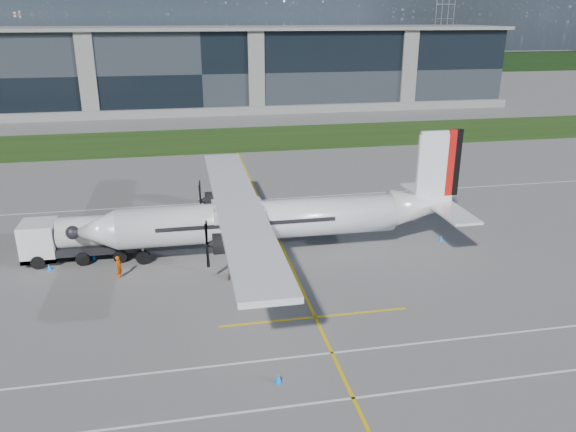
{
  "coord_description": "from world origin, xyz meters",
  "views": [
    {
      "loc": [
        -4.52,
        -35.93,
        17.83
      ],
      "look_at": [
        3.38,
        4.89,
        2.86
      ],
      "focal_mm": 35.0,
      "sensor_mm": 36.0,
      "label": 1
    }
  ],
  "objects_px": {
    "pylon_east": "(444,23)",
    "safety_cone_tail": "(441,238)",
    "safety_cone_nose_stbd": "(94,257)",
    "safety_cone_portwing": "(278,378)",
    "ground_crew_person": "(119,266)",
    "safety_cone_stbdwing": "(225,194)",
    "baggage_tug": "(61,240)",
    "safety_cone_fwd": "(49,267)",
    "fuel_tanker_truck": "(73,239)",
    "turboprop_aircraft": "(274,197)"
  },
  "relations": [
    {
      "from": "turboprop_aircraft",
      "to": "safety_cone_fwd",
      "type": "height_order",
      "value": "turboprop_aircraft"
    },
    {
      "from": "safety_cone_tail",
      "to": "turboprop_aircraft",
      "type": "bearing_deg",
      "value": -179.73
    },
    {
      "from": "safety_cone_nose_stbd",
      "to": "safety_cone_fwd",
      "type": "relative_size",
      "value": 1.0
    },
    {
      "from": "ground_crew_person",
      "to": "safety_cone_stbdwing",
      "type": "height_order",
      "value": "ground_crew_person"
    },
    {
      "from": "safety_cone_fwd",
      "to": "baggage_tug",
      "type": "bearing_deg",
      "value": 87.38
    },
    {
      "from": "safety_cone_fwd",
      "to": "safety_cone_tail",
      "type": "xyz_separation_m",
      "value": [
        31.0,
        -0.11,
        0.0
      ]
    },
    {
      "from": "safety_cone_nose_stbd",
      "to": "safety_cone_fwd",
      "type": "xyz_separation_m",
      "value": [
        -2.99,
        -1.34,
        0.0
      ]
    },
    {
      "from": "turboprop_aircraft",
      "to": "safety_cone_stbdwing",
      "type": "distance_m",
      "value": 16.4
    },
    {
      "from": "fuel_tanker_truck",
      "to": "baggage_tug",
      "type": "distance_m",
      "value": 2.86
    },
    {
      "from": "fuel_tanker_truck",
      "to": "ground_crew_person",
      "type": "relative_size",
      "value": 4.66
    },
    {
      "from": "baggage_tug",
      "to": "safety_cone_nose_stbd",
      "type": "height_order",
      "value": "baggage_tug"
    },
    {
      "from": "baggage_tug",
      "to": "safety_cone_nose_stbd",
      "type": "relative_size",
      "value": 5.3
    },
    {
      "from": "turboprop_aircraft",
      "to": "baggage_tug",
      "type": "distance_m",
      "value": 17.64
    },
    {
      "from": "fuel_tanker_truck",
      "to": "safety_cone_stbdwing",
      "type": "bearing_deg",
      "value": 46.94
    },
    {
      "from": "safety_cone_nose_stbd",
      "to": "safety_cone_stbdwing",
      "type": "relative_size",
      "value": 1.0
    },
    {
      "from": "safety_cone_portwing",
      "to": "ground_crew_person",
      "type": "bearing_deg",
      "value": 122.64
    },
    {
      "from": "baggage_tug",
      "to": "ground_crew_person",
      "type": "relative_size",
      "value": 1.36
    },
    {
      "from": "pylon_east",
      "to": "safety_cone_tail",
      "type": "distance_m",
      "value": 161.76
    },
    {
      "from": "safety_cone_fwd",
      "to": "turboprop_aircraft",
      "type": "bearing_deg",
      "value": -0.58
    },
    {
      "from": "ground_crew_person",
      "to": "safety_cone_portwing",
      "type": "height_order",
      "value": "ground_crew_person"
    },
    {
      "from": "safety_cone_fwd",
      "to": "safety_cone_portwing",
      "type": "bearing_deg",
      "value": -49.06
    },
    {
      "from": "safety_cone_fwd",
      "to": "safety_cone_stbdwing",
      "type": "height_order",
      "value": "same"
    },
    {
      "from": "turboprop_aircraft",
      "to": "safety_cone_nose_stbd",
      "type": "height_order",
      "value": "turboprop_aircraft"
    },
    {
      "from": "safety_cone_portwing",
      "to": "turboprop_aircraft",
      "type": "bearing_deg",
      "value": 81.05
    },
    {
      "from": "safety_cone_nose_stbd",
      "to": "safety_cone_portwing",
      "type": "xyz_separation_m",
      "value": [
        11.31,
        -17.82,
        0.0
      ]
    },
    {
      "from": "pylon_east",
      "to": "turboprop_aircraft",
      "type": "xyz_separation_m",
      "value": [
        -82.84,
        -145.76,
        -10.31
      ]
    },
    {
      "from": "safety_cone_fwd",
      "to": "safety_cone_stbdwing",
      "type": "xyz_separation_m",
      "value": [
        14.34,
        15.42,
        0.0
      ]
    },
    {
      "from": "turboprop_aircraft",
      "to": "safety_cone_tail",
      "type": "bearing_deg",
      "value": 0.27
    },
    {
      "from": "turboprop_aircraft",
      "to": "safety_cone_portwing",
      "type": "xyz_separation_m",
      "value": [
        -2.57,
        -16.3,
        -4.44
      ]
    },
    {
      "from": "safety_cone_nose_stbd",
      "to": "safety_cone_tail",
      "type": "xyz_separation_m",
      "value": [
        28.01,
        -1.45,
        0.0
      ]
    },
    {
      "from": "pylon_east",
      "to": "fuel_tanker_truck",
      "type": "distance_m",
      "value": 174.65
    },
    {
      "from": "pylon_east",
      "to": "safety_cone_fwd",
      "type": "bearing_deg",
      "value": -124.4
    },
    {
      "from": "fuel_tanker_truck",
      "to": "turboprop_aircraft",
      "type": "bearing_deg",
      "value": -7.12
    },
    {
      "from": "turboprop_aircraft",
      "to": "baggage_tug",
      "type": "bearing_deg",
      "value": 165.69
    },
    {
      "from": "safety_cone_nose_stbd",
      "to": "safety_cone_portwing",
      "type": "distance_m",
      "value": 21.1
    },
    {
      "from": "ground_crew_person",
      "to": "pylon_east",
      "type": "bearing_deg",
      "value": -4.31
    },
    {
      "from": "baggage_tug",
      "to": "safety_cone_fwd",
      "type": "height_order",
      "value": "baggage_tug"
    },
    {
      "from": "fuel_tanker_truck",
      "to": "baggage_tug",
      "type": "bearing_deg",
      "value": 120.35
    },
    {
      "from": "turboprop_aircraft",
      "to": "safety_cone_fwd",
      "type": "xyz_separation_m",
      "value": [
        -16.86,
        0.17,
        -4.44
      ]
    },
    {
      "from": "fuel_tanker_truck",
      "to": "ground_crew_person",
      "type": "distance_m",
      "value": 5.57
    },
    {
      "from": "turboprop_aircraft",
      "to": "safety_cone_stbdwing",
      "type": "height_order",
      "value": "turboprop_aircraft"
    },
    {
      "from": "fuel_tanker_truck",
      "to": "ground_crew_person",
      "type": "bearing_deg",
      "value": -47.98
    },
    {
      "from": "pylon_east",
      "to": "safety_cone_portwing",
      "type": "bearing_deg",
      "value": -117.79
    },
    {
      "from": "turboprop_aircraft",
      "to": "safety_cone_fwd",
      "type": "bearing_deg",
      "value": 179.42
    },
    {
      "from": "baggage_tug",
      "to": "safety_cone_portwing",
      "type": "xyz_separation_m",
      "value": [
        14.11,
        -20.56,
        -0.55
      ]
    },
    {
      "from": "safety_cone_portwing",
      "to": "baggage_tug",
      "type": "bearing_deg",
      "value": 124.46
    },
    {
      "from": "fuel_tanker_truck",
      "to": "safety_cone_stbdwing",
      "type": "distance_m",
      "value": 18.77
    },
    {
      "from": "safety_cone_nose_stbd",
      "to": "safety_cone_portwing",
      "type": "relative_size",
      "value": 1.0
    },
    {
      "from": "fuel_tanker_truck",
      "to": "safety_cone_nose_stbd",
      "type": "xyz_separation_m",
      "value": [
        1.43,
        -0.4,
        -1.45
      ]
    },
    {
      "from": "fuel_tanker_truck",
      "to": "safety_cone_stbdwing",
      "type": "xyz_separation_m",
      "value": [
        12.78,
        13.68,
        -1.45
      ]
    }
  ]
}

